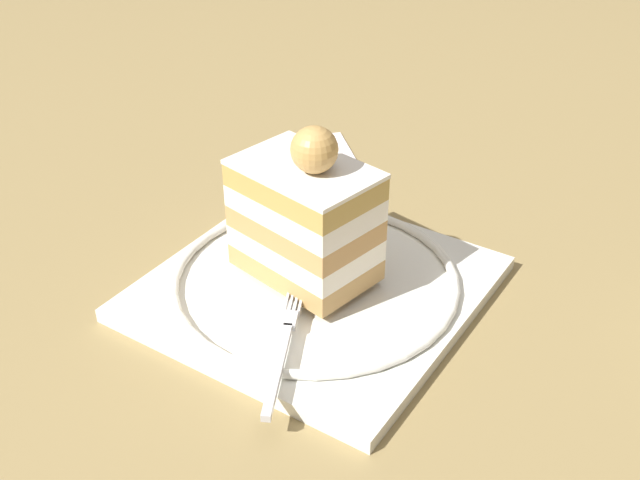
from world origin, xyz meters
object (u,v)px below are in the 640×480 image
(folded_napkin, at_px, (322,163))
(cake_slice, at_px, (304,218))
(dessert_plate, at_px, (320,284))
(fork, at_px, (284,341))

(folded_napkin, bearing_deg, cake_slice, -51.02)
(dessert_plate, relative_size, folded_napkin, 2.06)
(cake_slice, bearing_deg, folded_napkin, 128.98)
(fork, relative_size, folded_napkin, 0.88)
(cake_slice, bearing_deg, dessert_plate, 27.93)
(fork, distance_m, folded_napkin, 0.29)
(cake_slice, xyz_separation_m, folded_napkin, (-0.13, 0.16, -0.06))
(dessert_plate, xyz_separation_m, fork, (0.04, -0.07, 0.01))
(cake_slice, relative_size, folded_napkin, 0.95)
(dessert_plate, height_order, cake_slice, cake_slice)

